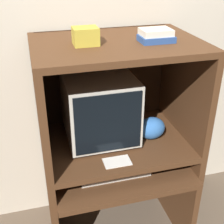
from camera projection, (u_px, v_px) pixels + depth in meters
wall_back at (101, 49)px, 2.15m from camera, size 6.00×0.06×2.60m
desk_base at (118, 190)px, 2.18m from camera, size 0.95×0.73×0.65m
desk_monitor_shelf at (116, 144)px, 2.05m from camera, size 0.95×0.67×0.15m
hutch_upper at (115, 76)px, 1.87m from camera, size 0.95×0.67×0.65m
crt_monitor at (99, 107)px, 1.97m from camera, size 0.43×0.46×0.42m
keyboard at (114, 174)px, 1.95m from camera, size 0.44×0.13×0.03m
mouse at (158, 164)px, 2.03m from camera, size 0.07×0.05×0.03m
snack_bag at (151, 128)px, 2.02m from camera, size 0.18×0.14×0.15m
book_stack at (156, 36)px, 1.71m from camera, size 0.19×0.14×0.07m
paper_card at (117, 162)px, 1.82m from camera, size 0.16×0.10×0.00m
storage_box at (86, 36)px, 1.65m from camera, size 0.13×0.11×0.09m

